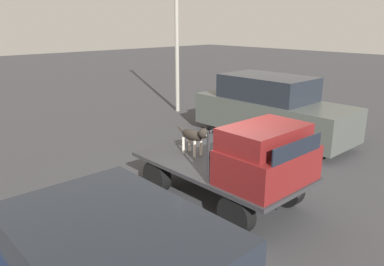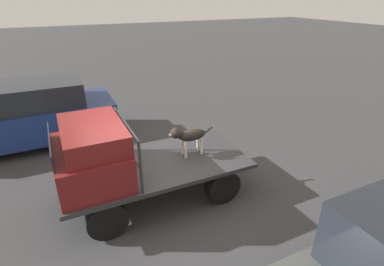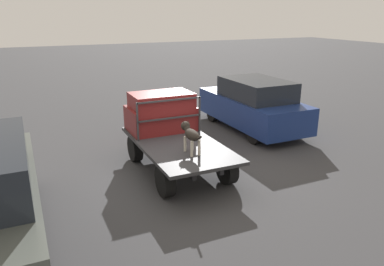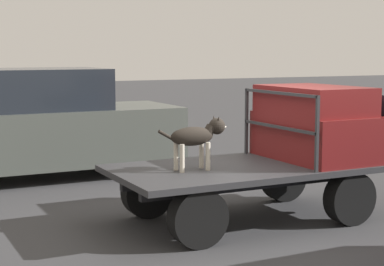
{
  "view_description": "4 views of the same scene",
  "coord_description": "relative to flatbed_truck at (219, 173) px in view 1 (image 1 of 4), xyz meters",
  "views": [
    {
      "loc": [
        4.92,
        -5.28,
        3.58
      ],
      "look_at": [
        -0.83,
        -0.01,
        1.25
      ],
      "focal_mm": 35.0,
      "sensor_mm": 36.0,
      "label": 1
    },
    {
      "loc": [
        1.55,
        4.99,
        3.83
      ],
      "look_at": [
        -0.83,
        -0.01,
        1.25
      ],
      "focal_mm": 28.0,
      "sensor_mm": 36.0,
      "label": 2
    },
    {
      "loc": [
        -8.08,
        3.34,
        3.84
      ],
      "look_at": [
        -0.83,
        -0.01,
        1.25
      ],
      "focal_mm": 35.0,
      "sensor_mm": 36.0,
      "label": 3
    },
    {
      "loc": [
        -4.47,
        -7.29,
        2.29
      ],
      "look_at": [
        -0.83,
        -0.01,
        1.25
      ],
      "focal_mm": 60.0,
      "sensor_mm": 36.0,
      "label": 4
    }
  ],
  "objects": [
    {
      "name": "ground_plane",
      "position": [
        0.0,
        0.0,
        -0.56
      ],
      "size": [
        80.0,
        80.0,
        0.0
      ],
      "primitive_type": "plane",
      "color": "#38383A"
    },
    {
      "name": "flatbed_truck",
      "position": [
        0.0,
        0.0,
        0.0
      ],
      "size": [
        3.66,
        1.86,
        0.77
      ],
      "color": "black",
      "rests_on": "ground"
    },
    {
      "name": "truck_cab",
      "position": [
        1.15,
        0.0,
        0.7
      ],
      "size": [
        1.21,
        1.74,
        1.04
      ],
      "color": "maroon",
      "rests_on": "flatbed_truck"
    },
    {
      "name": "truck_headboard",
      "position": [
        0.51,
        0.0,
        0.85
      ],
      "size": [
        0.04,
        1.74,
        0.98
      ],
      "color": "#2D2D30",
      "rests_on": "flatbed_truck"
    },
    {
      "name": "dog",
      "position": [
        -0.74,
        -0.01,
        0.66
      ],
      "size": [
        0.99,
        0.24,
        0.7
      ],
      "rotation": [
        0.0,
        0.0,
        -0.04
      ],
      "color": "beige",
      "rests_on": "flatbed_truck"
    },
    {
      "name": "parked_pickup_far",
      "position": [
        -1.83,
        4.27,
        0.41
      ],
      "size": [
        5.0,
        1.93,
        1.99
      ],
      "rotation": [
        0.0,
        0.0,
        0.1
      ],
      "color": "black",
      "rests_on": "ground"
    }
  ]
}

